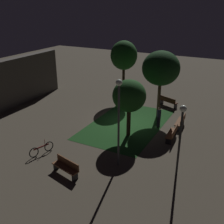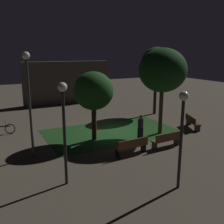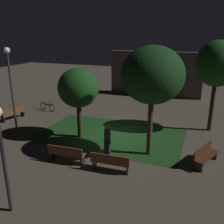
{
  "view_description": "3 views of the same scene",
  "coord_description": "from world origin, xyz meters",
  "px_view_note": "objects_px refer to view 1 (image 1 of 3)",
  "views": [
    {
      "loc": [
        -18.08,
        -8.22,
        9.0
      ],
      "look_at": [
        -0.84,
        0.84,
        1.03
      ],
      "focal_mm": 43.63,
      "sensor_mm": 36.0,
      "label": 1
    },
    {
      "loc": [
        -7.63,
        -14.67,
        5.2
      ],
      "look_at": [
        0.2,
        0.83,
        1.1
      ],
      "focal_mm": 40.95,
      "sensor_mm": 36.0,
      "label": 2
    },
    {
      "loc": [
        4.66,
        -13.19,
        5.98
      ],
      "look_at": [
        -0.5,
        0.47,
        1.26
      ],
      "focal_mm": 39.5,
      "sensor_mm": 36.0,
      "label": 3
    }
  ],
  "objects_px": {
    "bicycle": "(42,149)",
    "tree_lawn_side": "(124,56)",
    "bench_path_side": "(181,121)",
    "tree_right_canopy": "(161,68)",
    "lamp_post_plaza_east": "(181,128)",
    "bench_by_lamp": "(66,166)",
    "tree_left_canopy": "(129,96)",
    "bench_front_left": "(168,101)",
    "pedestrian": "(159,117)",
    "bench_near_trees": "(172,133)",
    "lamp_post_near_wall": "(119,110)"
  },
  "relations": [
    {
      "from": "bench_path_side",
      "to": "tree_right_canopy",
      "type": "distance_m",
      "value": 4.41
    },
    {
      "from": "bench_near_trees",
      "to": "tree_right_canopy",
      "type": "distance_m",
      "value": 5.5
    },
    {
      "from": "tree_lawn_side",
      "to": "bicycle",
      "type": "distance_m",
      "value": 12.78
    },
    {
      "from": "bench_by_lamp",
      "to": "bicycle",
      "type": "relative_size",
      "value": 1.1
    },
    {
      "from": "bench_path_side",
      "to": "bench_front_left",
      "type": "bearing_deg",
      "value": 28.97
    },
    {
      "from": "bench_by_lamp",
      "to": "bench_near_trees",
      "type": "bearing_deg",
      "value": -30.94
    },
    {
      "from": "bench_near_trees",
      "to": "lamp_post_near_wall",
      "type": "height_order",
      "value": "lamp_post_near_wall"
    },
    {
      "from": "bench_near_trees",
      "to": "lamp_post_near_wall",
      "type": "relative_size",
      "value": 0.35
    },
    {
      "from": "bicycle",
      "to": "pedestrian",
      "type": "relative_size",
      "value": 1.05
    },
    {
      "from": "lamp_post_near_wall",
      "to": "pedestrian",
      "type": "height_order",
      "value": "lamp_post_near_wall"
    },
    {
      "from": "bench_near_trees",
      "to": "pedestrian",
      "type": "bearing_deg",
      "value": 45.4
    },
    {
      "from": "bench_by_lamp",
      "to": "lamp_post_near_wall",
      "type": "distance_m",
      "value": 4.28
    },
    {
      "from": "bench_by_lamp",
      "to": "lamp_post_plaza_east",
      "type": "bearing_deg",
      "value": -62.11
    },
    {
      "from": "bench_near_trees",
      "to": "bench_path_side",
      "type": "xyz_separation_m",
      "value": [
        2.26,
        -0.0,
        0.0
      ]
    },
    {
      "from": "bench_near_trees",
      "to": "pedestrian",
      "type": "height_order",
      "value": "pedestrian"
    },
    {
      "from": "tree_left_canopy",
      "to": "tree_lawn_side",
      "type": "relative_size",
      "value": 0.74
    },
    {
      "from": "bicycle",
      "to": "lamp_post_plaza_east",
      "type": "bearing_deg",
      "value": -77.02
    },
    {
      "from": "bench_by_lamp",
      "to": "pedestrian",
      "type": "distance_m",
      "value": 8.69
    },
    {
      "from": "bench_path_side",
      "to": "pedestrian",
      "type": "distance_m",
      "value": 1.74
    },
    {
      "from": "tree_right_canopy",
      "to": "lamp_post_plaza_east",
      "type": "height_order",
      "value": "tree_right_canopy"
    },
    {
      "from": "bench_path_side",
      "to": "bench_by_lamp",
      "type": "height_order",
      "value": "same"
    },
    {
      "from": "bench_front_left",
      "to": "lamp_post_near_wall",
      "type": "bearing_deg",
      "value": -178.53
    },
    {
      "from": "pedestrian",
      "to": "tree_right_canopy",
      "type": "bearing_deg",
      "value": 19.77
    },
    {
      "from": "tree_lawn_side",
      "to": "bench_front_left",
      "type": "bearing_deg",
      "value": -92.4
    },
    {
      "from": "tree_right_canopy",
      "to": "lamp_post_plaza_east",
      "type": "distance_m",
      "value": 8.35
    },
    {
      "from": "bench_by_lamp",
      "to": "lamp_post_near_wall",
      "type": "xyz_separation_m",
      "value": [
        2.17,
        -2.16,
        3.0
      ]
    },
    {
      "from": "bench_front_left",
      "to": "tree_left_canopy",
      "type": "distance_m",
      "value": 7.53
    },
    {
      "from": "bench_path_side",
      "to": "bicycle",
      "type": "relative_size",
      "value": 1.08
    },
    {
      "from": "bench_by_lamp",
      "to": "tree_left_canopy",
      "type": "xyz_separation_m",
      "value": [
        5.95,
        -1.08,
        2.49
      ]
    },
    {
      "from": "tree_right_canopy",
      "to": "lamp_post_plaza_east",
      "type": "bearing_deg",
      "value": -153.92
    },
    {
      "from": "bench_front_left",
      "to": "tree_lawn_side",
      "type": "xyz_separation_m",
      "value": [
        0.2,
        4.67,
        3.71
      ]
    },
    {
      "from": "lamp_post_near_wall",
      "to": "tree_right_canopy",
      "type": "bearing_deg",
      "value": 2.36
    },
    {
      "from": "bicycle",
      "to": "tree_lawn_side",
      "type": "bearing_deg",
      "value": 0.56
    },
    {
      "from": "lamp_post_plaza_east",
      "to": "pedestrian",
      "type": "relative_size",
      "value": 2.56
    },
    {
      "from": "tree_left_canopy",
      "to": "pedestrian",
      "type": "relative_size",
      "value": 2.56
    },
    {
      "from": "tree_right_canopy",
      "to": "pedestrian",
      "type": "xyz_separation_m",
      "value": [
        -2.0,
        -0.72,
        -3.22
      ]
    },
    {
      "from": "tree_lawn_side",
      "to": "lamp_post_plaza_east",
      "type": "xyz_separation_m",
      "value": [
        -10.32,
        -8.24,
        -1.36
      ]
    },
    {
      "from": "tree_right_canopy",
      "to": "tree_lawn_side",
      "type": "bearing_deg",
      "value": 57.79
    },
    {
      "from": "tree_lawn_side",
      "to": "lamp_post_plaza_east",
      "type": "bearing_deg",
      "value": -141.39
    },
    {
      "from": "tree_left_canopy",
      "to": "tree_right_canopy",
      "type": "relative_size",
      "value": 0.75
    },
    {
      "from": "bench_path_side",
      "to": "tree_left_canopy",
      "type": "xyz_separation_m",
      "value": [
        -3.1,
        2.99,
        2.49
      ]
    },
    {
      "from": "bicycle",
      "to": "lamp_post_near_wall",
      "type": "bearing_deg",
      "value": -76.54
    },
    {
      "from": "lamp_post_plaza_east",
      "to": "tree_left_canopy",
      "type": "bearing_deg",
      "value": 54.93
    },
    {
      "from": "lamp_post_plaza_east",
      "to": "bench_front_left",
      "type": "bearing_deg",
      "value": 19.43
    },
    {
      "from": "bench_front_left",
      "to": "bench_path_side",
      "type": "bearing_deg",
      "value": -151.03
    },
    {
      "from": "tree_right_canopy",
      "to": "lamp_post_near_wall",
      "type": "height_order",
      "value": "tree_right_canopy"
    },
    {
      "from": "tree_left_canopy",
      "to": "tree_right_canopy",
      "type": "distance_m",
      "value": 4.54
    },
    {
      "from": "lamp_post_near_wall",
      "to": "bench_near_trees",
      "type": "bearing_deg",
      "value": -22.49
    },
    {
      "from": "bench_near_trees",
      "to": "tree_left_canopy",
      "type": "distance_m",
      "value": 3.98
    },
    {
      "from": "tree_lawn_side",
      "to": "tree_right_canopy",
      "type": "distance_m",
      "value": 5.45
    }
  ]
}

